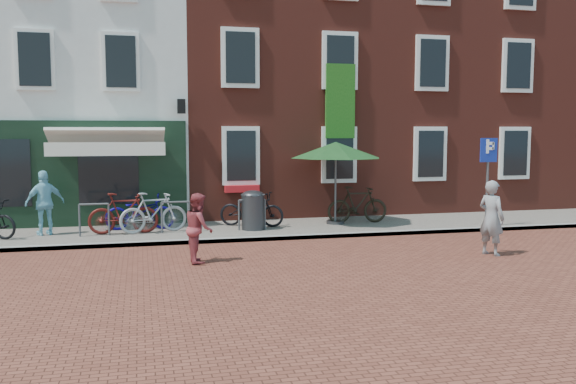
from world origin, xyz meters
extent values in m
plane|color=brown|center=(0.00, 0.00, 0.00)|extent=(80.00, 80.00, 0.00)
cube|color=slate|center=(1.00, 1.50, 0.05)|extent=(24.00, 3.00, 0.10)
cube|color=silver|center=(-5.00, 7.00, 4.50)|extent=(8.00, 8.00, 9.00)
cube|color=maroon|center=(2.00, 7.00, 5.00)|extent=(6.00, 8.00, 10.00)
cube|color=maroon|center=(8.00, 7.00, 5.00)|extent=(6.00, 8.00, 10.00)
cube|color=maroon|center=(14.50, 7.00, 4.50)|extent=(7.00, 8.00, 9.00)
cylinder|color=#343437|center=(0.53, 1.25, 0.56)|extent=(0.61, 0.61, 0.91)
ellipsoid|color=#343437|center=(0.53, 1.25, 1.08)|extent=(0.61, 0.61, 0.27)
cylinder|color=#4C4C4F|center=(6.86, 0.25, 1.30)|extent=(0.07, 0.07, 2.40)
cube|color=navy|center=(6.86, 0.23, 2.20)|extent=(0.50, 0.04, 0.65)
cylinder|color=#4C4C4F|center=(2.98, 1.70, 0.14)|extent=(0.50, 0.50, 0.08)
cylinder|color=#4C4C4F|center=(2.98, 1.70, 1.19)|extent=(0.06, 0.06, 2.19)
cone|color=#1C491D|center=(2.98, 1.70, 2.29)|extent=(2.60, 2.60, 0.45)
imported|color=gray|center=(5.09, -2.81, 0.82)|extent=(0.61, 0.71, 1.65)
imported|color=#99383D|center=(-1.21, -2.03, 0.72)|extent=(0.57, 0.72, 1.44)
imported|color=#82C7D9|center=(-4.71, 1.65, 0.92)|extent=(1.04, 0.76, 1.63)
imported|color=#50130F|center=(-2.80, 1.36, 0.63)|extent=(1.75, 0.51, 1.05)
imported|color=#0C0463|center=(-2.39, 1.95, 0.57)|extent=(1.83, 0.73, 0.95)
imported|color=#98989B|center=(-2.05, 1.33, 0.63)|extent=(1.82, 0.87, 1.05)
imported|color=black|center=(0.60, 1.80, 0.57)|extent=(1.90, 1.35, 0.95)
imported|color=black|center=(3.63, 1.68, 0.63)|extent=(1.77, 0.59, 1.05)
camera|label=1|loc=(-2.36, -14.56, 2.71)|focal=37.98mm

